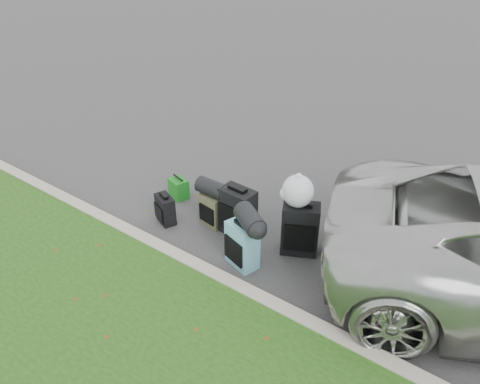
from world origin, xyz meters
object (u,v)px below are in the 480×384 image
Objects in this scene: tote_green at (179,188)px; tote_navy at (210,201)px; suitcase_large_black_right at (300,229)px; suitcase_olive at (213,210)px; suitcase_teal at (242,245)px; suitcase_large_black_left at (238,212)px; suitcase_small_black at (165,209)px.

tote_green is 0.61m from tote_navy.
suitcase_olive is at bearing 161.26° from suitcase_large_black_right.
suitcase_teal is 1.90× the size of tote_green.
tote_navy is at bearing 163.13° from suitcase_teal.
suitcase_teal is at bearing -45.74° from suitcase_large_black_left.
suitcase_small_black is at bearing -47.27° from tote_green.
suitcase_large_black_right is at bearing 14.36° from tote_green.
tote_green is (-0.91, 0.25, -0.08)m from suitcase_olive.
suitcase_large_black_left reaches higher than suitcase_small_black.
suitcase_large_black_left reaches higher than suitcase_teal.
suitcase_large_black_right reaches higher than suitcase_small_black.
suitcase_large_black_right is at bearing 39.09° from suitcase_small_black.
suitcase_small_black is 0.74m from tote_navy.
suitcase_large_black_left is 0.93m from suitcase_large_black_right.
suitcase_large_black_left reaches higher than tote_green.
suitcase_teal is at bearing -6.43° from tote_green.
tote_green is at bearing 139.75° from suitcase_small_black.
suitcase_small_black is 0.70m from suitcase_olive.
suitcase_small_black is 0.59× the size of suitcase_large_black_right.
suitcase_small_black is 0.61× the size of suitcase_large_black_left.
suitcase_teal is at bearing 18.47° from suitcase_small_black.
suitcase_small_black is at bearing 169.35° from suitcase_large_black_right.
suitcase_large_black_left is 2.20× the size of tote_green.
suitcase_teal is at bearing -43.95° from tote_navy.
tote_green is (-1.34, 0.21, -0.19)m from suitcase_large_black_left.
tote_navy is (-0.73, 0.26, -0.22)m from suitcase_large_black_left.
suitcase_olive is 0.95m from tote_green.
suitcase_teal is (1.48, -0.12, 0.09)m from suitcase_small_black.
tote_navy is (-1.19, 0.79, -0.17)m from suitcase_teal.
tote_navy is (0.30, 0.67, -0.08)m from suitcase_small_black.
suitcase_small_black is 1.11m from suitcase_large_black_left.
suitcase_large_black_right is at bearing -14.24° from tote_navy.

